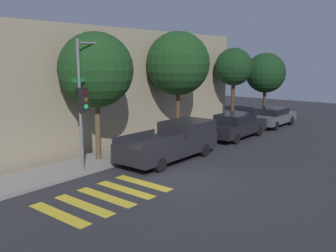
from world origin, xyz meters
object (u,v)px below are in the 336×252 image
(pickup_truck, at_px, (173,141))
(sedan_near_corner, at_px, (236,125))
(tree_near_corner, at_px, (96,70))
(traffic_light_pole, at_px, (88,88))
(sedan_middle, at_px, (272,116))
(tree_behind_truck, at_px, (266,73))
(tree_midblock, at_px, (178,64))
(tree_far_end, at_px, (234,67))

(pickup_truck, xyz_separation_m, sedan_near_corner, (5.94, 0.00, -0.08))
(sedan_near_corner, height_order, tree_near_corner, tree_near_corner)
(traffic_light_pole, xyz_separation_m, sedan_middle, (14.78, -1.27, -2.78))
(pickup_truck, bearing_deg, sedan_middle, 0.00)
(pickup_truck, bearing_deg, tree_near_corner, 137.88)
(sedan_middle, distance_m, tree_behind_truck, 5.09)
(pickup_truck, xyz_separation_m, sedan_middle, (11.01, 0.00, -0.15))
(tree_near_corner, distance_m, tree_midblock, 5.84)
(tree_near_corner, distance_m, tree_behind_truck, 17.12)
(tree_far_end, distance_m, tree_behind_truck, 5.09)
(tree_behind_truck, bearing_deg, tree_near_corner, 180.00)
(traffic_light_pole, height_order, pickup_truck, traffic_light_pole)
(pickup_truck, distance_m, tree_behind_truck, 15.01)
(sedan_near_corner, bearing_deg, tree_behind_truck, 14.68)
(tree_behind_truck, bearing_deg, pickup_truck, -171.17)
(traffic_light_pole, relative_size, sedan_middle, 1.27)
(tree_behind_truck, bearing_deg, sedan_near_corner, -165.32)
(traffic_light_pole, height_order, sedan_near_corner, traffic_light_pole)
(tree_midblock, bearing_deg, traffic_light_pole, -171.99)
(pickup_truck, xyz_separation_m, tree_near_corner, (-2.51, 2.27, 3.28))
(pickup_truck, height_order, tree_near_corner, tree_near_corner)
(traffic_light_pole, relative_size, pickup_truck, 1.02)
(sedan_middle, bearing_deg, pickup_truck, -180.00)
(tree_behind_truck, bearing_deg, sedan_middle, -147.74)
(sedan_near_corner, bearing_deg, sedan_middle, 0.00)
(sedan_near_corner, bearing_deg, tree_far_end, 32.26)
(tree_near_corner, bearing_deg, pickup_truck, -42.12)
(sedan_middle, height_order, tree_far_end, tree_far_end)
(pickup_truck, bearing_deg, traffic_light_pole, 161.40)
(tree_near_corner, bearing_deg, sedan_near_corner, -15.03)
(tree_midblock, xyz_separation_m, tree_far_end, (6.21, -0.00, -0.31))
(sedan_middle, xyz_separation_m, tree_midblock, (-7.68, 2.27, 3.64))
(tree_far_end, bearing_deg, sedan_near_corner, -147.74)
(tree_midblock, bearing_deg, tree_behind_truck, -0.00)
(sedan_middle, relative_size, tree_near_corner, 0.73)
(sedan_middle, bearing_deg, tree_far_end, 122.97)
(tree_far_end, bearing_deg, tree_midblock, 180.00)
(tree_near_corner, height_order, tree_far_end, tree_near_corner)
(sedan_middle, relative_size, tree_far_end, 0.79)
(traffic_light_pole, distance_m, tree_midblock, 7.22)
(sedan_near_corner, height_order, tree_far_end, tree_far_end)
(sedan_near_corner, relative_size, tree_near_corner, 0.79)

